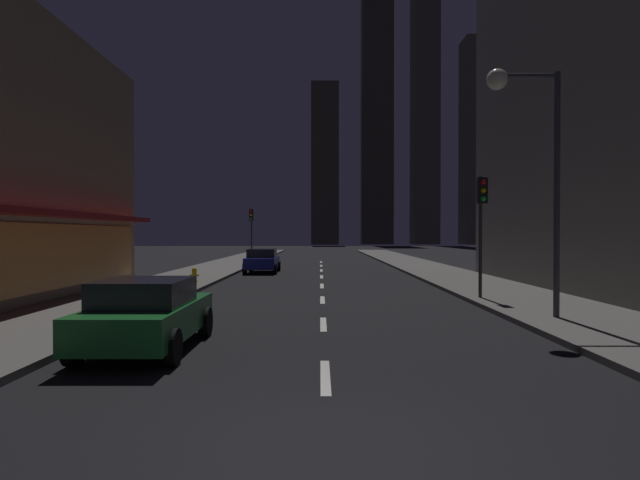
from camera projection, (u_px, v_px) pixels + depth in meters
name	position (u px, v px, depth m)	size (l,w,h in m)	color
ground_plane	(319.00, 269.00, 37.77)	(78.00, 136.00, 0.10)	black
sidewalk_right	(420.00, 267.00, 37.80)	(4.00, 76.00, 0.15)	#605E59
sidewalk_left	(218.00, 267.00, 37.75)	(4.00, 76.00, 0.15)	#605E59
lane_marking_center	(320.00, 286.00, 24.57)	(0.16, 43.80, 0.01)	silver
skyscraper_distant_tall	(323.00, 164.00, 121.31)	(6.05, 5.82, 35.69)	#444033
skyscraper_distant_mid	(375.00, 116.00, 124.53)	(7.08, 5.21, 58.60)	#403C30
skyscraper_distant_short	(423.00, 71.00, 124.97)	(5.70, 7.37, 79.71)	#534F3E
skyscraper_distant_slender	(474.00, 142.00, 125.51)	(6.08, 7.59, 47.03)	#5D5946
car_parked_near	(145.00, 314.00, 11.03)	(1.98, 4.24, 1.45)	#1E722D
car_parked_far	(260.00, 261.00, 33.09)	(1.98, 4.24, 1.45)	navy
fire_hydrant_far_left	(192.00, 275.00, 25.14)	(0.42, 0.30, 0.65)	gold
traffic_light_near_right	(479.00, 210.00, 18.84)	(0.32, 0.48, 4.20)	#2D2D2D
traffic_light_far_left	(249.00, 223.00, 42.88)	(0.32, 0.48, 4.20)	#2D2D2D
street_lamp_right	(524.00, 132.00, 14.45)	(1.96, 0.56, 6.58)	#38383D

